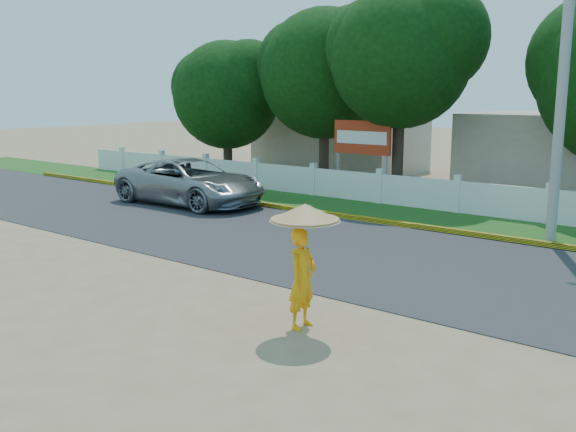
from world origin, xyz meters
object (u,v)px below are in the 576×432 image
(vehicle, at_px, (190,182))
(monk_with_parasol, at_px, (304,248))
(billboard, at_px, (362,142))
(utility_pole, at_px, (563,75))

(vehicle, distance_m, monk_with_parasol, 13.07)
(monk_with_parasol, distance_m, billboard, 14.62)
(utility_pole, height_order, monk_with_parasol, utility_pole)
(monk_with_parasol, xyz_separation_m, billboard, (-6.87, 12.89, 0.71))
(utility_pole, xyz_separation_m, monk_with_parasol, (-1.38, -9.46, -3.04))
(vehicle, bearing_deg, billboard, -35.86)
(vehicle, bearing_deg, utility_pole, -81.01)
(utility_pole, xyz_separation_m, billboard, (-8.25, 3.43, -2.33))
(monk_with_parasol, bearing_deg, vehicle, 145.38)
(utility_pole, relative_size, vehicle, 1.51)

